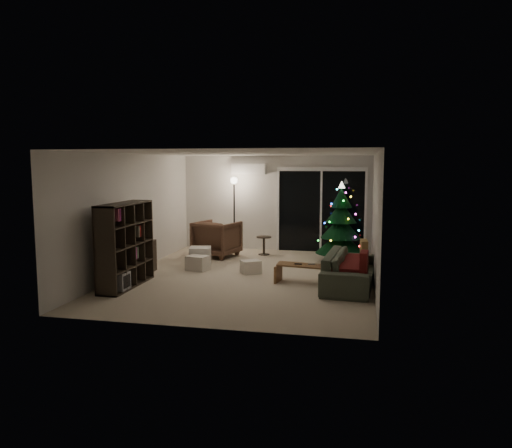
{
  "coord_description": "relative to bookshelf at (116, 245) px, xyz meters",
  "views": [
    {
      "loc": [
        2.25,
        -9.72,
        2.31
      ],
      "look_at": [
        0.1,
        0.3,
        1.05
      ],
      "focal_mm": 35.0,
      "sensor_mm": 36.0,
      "label": 1
    }
  ],
  "objects": [
    {
      "name": "sofa",
      "position": [
        4.3,
        0.9,
        -0.47
      ],
      "size": [
        1.01,
        2.24,
        0.64
      ],
      "primitive_type": "imported",
      "rotation": [
        0.0,
        0.0,
        1.5
      ],
      "color": "#4D5747",
      "rests_on": "floor"
    },
    {
      "name": "ottoman",
      "position": [
        0.94,
        2.12,
        -0.58
      ],
      "size": [
        0.56,
        0.56,
        0.42
      ],
      "primitive_type": "cube",
      "rotation": [
        0.0,
        0.0,
        0.24
      ],
      "color": "white",
      "rests_on": "floor"
    },
    {
      "name": "remote_b",
      "position": [
        3.57,
        1.0,
        -0.42
      ],
      "size": [
        0.14,
        0.08,
        0.02
      ],
      "primitive_type": "cube",
      "rotation": [
        0.0,
        0.0,
        0.35
      ],
      "color": "slate",
      "rests_on": "coffee_table"
    },
    {
      "name": "armchair",
      "position": [
        0.99,
        3.25,
        -0.34
      ],
      "size": [
        1.17,
        1.19,
        0.89
      ],
      "primitive_type": "imported",
      "rotation": [
        0.0,
        0.0,
        2.88
      ],
      "color": "brown",
      "rests_on": "floor"
    },
    {
      "name": "room",
      "position": [
        2.71,
        2.75,
        0.23
      ],
      "size": [
        6.5,
        7.51,
        2.6
      ],
      "color": "beige",
      "rests_on": "ground"
    },
    {
      "name": "remote_a",
      "position": [
        3.32,
        0.95,
        -0.42
      ],
      "size": [
        0.14,
        0.04,
        0.02
      ],
      "primitive_type": "cube",
      "color": "black",
      "rests_on": "coffee_table"
    },
    {
      "name": "cardboard_box_b",
      "position": [
        2.23,
        1.57,
        -0.65
      ],
      "size": [
        0.49,
        0.46,
        0.27
      ],
      "primitive_type": "cube",
      "rotation": [
        0.0,
        0.0,
        0.58
      ],
      "color": "beige",
      "rests_on": "floor"
    },
    {
      "name": "floor_lamp",
      "position": [
        1.24,
        4.0,
        0.16
      ],
      "size": [
        0.3,
        0.3,
        1.89
      ],
      "primitive_type": "cylinder",
      "color": "black",
      "rests_on": "floor"
    },
    {
      "name": "coffee_table",
      "position": [
        3.47,
        0.95,
        -0.61
      ],
      "size": [
        1.19,
        0.59,
        0.36
      ],
      "primitive_type": null,
      "rotation": [
        0.0,
        0.0,
        -0.17
      ],
      "color": "brown",
      "rests_on": "floor"
    },
    {
      "name": "stereo",
      "position": [
        0.0,
        0.95,
        -0.05
      ],
      "size": [
        0.34,
        0.4,
        0.14
      ],
      "primitive_type": "cube",
      "color": "black",
      "rests_on": "media_cabinet"
    },
    {
      "name": "cushion_a",
      "position": [
        4.55,
        1.55,
        -0.21
      ],
      "size": [
        0.16,
        0.43,
        0.42
      ],
      "primitive_type": "cube",
      "rotation": [
        0.0,
        0.0,
        0.09
      ],
      "color": "olive",
      "rests_on": "sofa"
    },
    {
      "name": "bookshelf",
      "position": [
        0.0,
        0.0,
        0.0
      ],
      "size": [
        0.71,
        1.62,
        1.58
      ],
      "primitive_type": null,
      "rotation": [
        0.0,
        0.0,
        -0.2
      ],
      "color": "black",
      "rests_on": "floor"
    },
    {
      "name": "christmas_tree",
      "position": [
        4.02,
        3.19,
        0.16
      ],
      "size": [
        1.26,
        1.26,
        1.89
      ],
      "primitive_type": "cone",
      "rotation": [
        0.0,
        0.0,
        -0.08
      ],
      "color": "black",
      "rests_on": "floor"
    },
    {
      "name": "side_table",
      "position": [
        2.09,
        3.73,
        -0.55
      ],
      "size": [
        0.4,
        0.4,
        0.47
      ],
      "primitive_type": "cylinder",
      "rotation": [
        0.0,
        0.0,
        0.08
      ],
      "color": "black",
      "rests_on": "floor"
    },
    {
      "name": "sofa_throw",
      "position": [
        4.2,
        0.9,
        -0.33
      ],
      "size": [
        0.68,
        1.57,
        0.05
      ],
      "primitive_type": "cube",
      "color": "#5B1816",
      "rests_on": "sofa"
    },
    {
      "name": "cardboard_box_a",
      "position": [
        1.04,
        1.64,
        -0.63
      ],
      "size": [
        0.51,
        0.43,
        0.31
      ],
      "primitive_type": "cube",
      "rotation": [
        0.0,
        0.0,
        -0.25
      ],
      "color": "beige",
      "rests_on": "floor"
    },
    {
      "name": "cushion_b",
      "position": [
        4.55,
        0.25,
        -0.21
      ],
      "size": [
        0.15,
        0.43,
        0.42
      ],
      "primitive_type": "cube",
      "rotation": [
        0.0,
        0.0,
        -0.07
      ],
      "color": "#5B1816",
      "rests_on": "sofa"
    },
    {
      "name": "media_cabinet",
      "position": [
        0.0,
        0.95,
        -0.45
      ],
      "size": [
        0.48,
        1.09,
        0.67
      ],
      "primitive_type": "cube",
      "rotation": [
        0.0,
        0.0,
        0.07
      ],
      "color": "black",
      "rests_on": "floor"
    }
  ]
}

